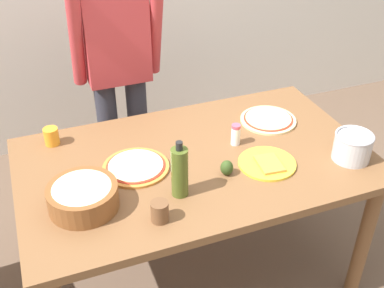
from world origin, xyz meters
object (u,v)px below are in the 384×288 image
(pizza_cooked_on_tray, at_px, (136,167))
(popcorn_bowl, at_px, (83,195))
(plate_with_slice, at_px, (267,163))
(steel_pot, at_px, (353,146))
(dining_table, at_px, (196,175))
(salt_shaker, at_px, (236,135))
(olive_oil_bottle, at_px, (180,172))
(cup_orange, at_px, (51,136))
(pizza_raw_on_board, at_px, (268,119))
(cup_small_brown, at_px, (160,211))
(avocado, at_px, (227,168))
(person_cook, at_px, (118,64))

(pizza_cooked_on_tray, bearing_deg, popcorn_bowl, -146.09)
(plate_with_slice, bearing_deg, steel_pot, -13.59)
(dining_table, relative_size, steel_pot, 9.22)
(plate_with_slice, xyz_separation_m, salt_shaker, (-0.06, 0.21, 0.04))
(dining_table, height_order, salt_shaker, salt_shaker)
(pizza_cooked_on_tray, height_order, olive_oil_bottle, olive_oil_bottle)
(steel_pot, relative_size, cup_orange, 2.04)
(pizza_raw_on_board, bearing_deg, cup_orange, 170.33)
(dining_table, height_order, pizza_cooked_on_tray, pizza_cooked_on_tray)
(plate_with_slice, height_order, cup_small_brown, cup_small_brown)
(dining_table, distance_m, cup_orange, 0.71)
(cup_orange, relative_size, cup_small_brown, 1.00)
(plate_with_slice, xyz_separation_m, cup_small_brown, (-0.56, -0.17, 0.03))
(pizza_raw_on_board, bearing_deg, avocado, -139.15)
(olive_oil_bottle, relative_size, steel_pot, 1.48)
(cup_orange, bearing_deg, olive_oil_bottle, -52.03)
(person_cook, xyz_separation_m, cup_orange, (-0.43, -0.40, -0.14))
(pizza_raw_on_board, bearing_deg, cup_small_brown, -145.82)
(pizza_raw_on_board, relative_size, olive_oil_bottle, 1.12)
(pizza_cooked_on_tray, distance_m, cup_small_brown, 0.36)
(plate_with_slice, xyz_separation_m, cup_orange, (-0.88, 0.52, 0.03))
(dining_table, xyz_separation_m, person_cook, (-0.17, 0.76, 0.27))
(dining_table, bearing_deg, cup_small_brown, -130.15)
(salt_shaker, bearing_deg, popcorn_bowl, -165.55)
(dining_table, xyz_separation_m, pizza_cooked_on_tray, (-0.28, 0.03, 0.10))
(dining_table, height_order, person_cook, person_cook)
(cup_small_brown, distance_m, salt_shaker, 0.62)
(steel_pot, height_order, cup_orange, steel_pot)
(plate_with_slice, bearing_deg, avocado, 179.35)
(popcorn_bowl, xyz_separation_m, steel_pot, (1.20, -0.10, 0.00))
(person_cook, relative_size, olive_oil_bottle, 6.33)
(cup_orange, bearing_deg, pizza_cooked_on_tray, -46.27)
(steel_pot, relative_size, salt_shaker, 1.64)
(cup_orange, height_order, salt_shaker, salt_shaker)
(pizza_raw_on_board, relative_size, popcorn_bowl, 1.02)
(plate_with_slice, xyz_separation_m, popcorn_bowl, (-0.82, 0.01, 0.05))
(avocado, bearing_deg, cup_small_brown, -154.41)
(pizza_cooked_on_tray, xyz_separation_m, plate_with_slice, (0.56, -0.19, -0.00))
(pizza_raw_on_board, relative_size, steel_pot, 1.65)
(cup_small_brown, height_order, salt_shaker, salt_shaker)
(plate_with_slice, relative_size, cup_orange, 3.06)
(person_cook, height_order, cup_small_brown, person_cook)
(olive_oil_bottle, relative_size, cup_orange, 3.01)
(olive_oil_bottle, xyz_separation_m, cup_small_brown, (-0.13, -0.12, -0.07))
(dining_table, xyz_separation_m, cup_small_brown, (-0.28, -0.33, 0.13))
(cup_orange, height_order, cup_small_brown, same)
(pizza_cooked_on_tray, bearing_deg, steel_pot, -16.46)
(dining_table, distance_m, salt_shaker, 0.27)
(steel_pot, bearing_deg, person_cook, 129.41)
(cup_small_brown, bearing_deg, pizza_cooked_on_tray, 89.81)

